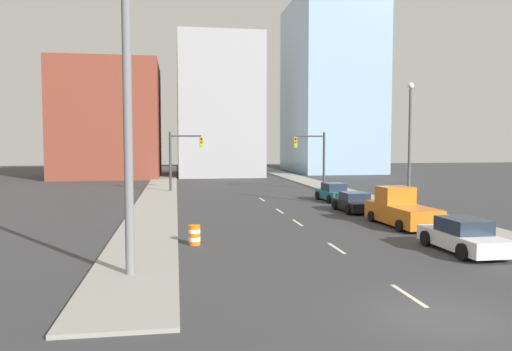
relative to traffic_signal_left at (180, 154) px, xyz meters
name	(u,v)px	position (x,y,z in m)	size (l,w,h in m)	color
ground_plane	(442,317)	(6.89, -36.99, -3.78)	(200.00, 200.00, 0.00)	#38383A
sidewalk_left	(162,185)	(-1.94, 7.81, -3.71)	(3.25, 89.60, 0.13)	gray
sidewalk_right	(313,183)	(15.71, 7.81, -3.71)	(3.25, 89.60, 0.13)	gray
lane_stripe_at_2m	(408,295)	(6.89, -34.99, -3.77)	(0.16, 2.40, 0.01)	beige
lane_stripe_at_9m	(336,248)	(6.89, -27.78, -3.77)	(0.16, 2.40, 0.01)	beige
lane_stripe_at_17m	(297,223)	(6.89, -20.32, -3.77)	(0.16, 2.40, 0.01)	beige
lane_stripe_at_22m	(280,211)	(6.89, -15.07, -3.77)	(0.16, 2.40, 0.01)	beige
lane_stripe_at_29m	(262,199)	(6.89, -7.70, -3.77)	(0.16, 2.40, 0.01)	beige
building_brick_left	(109,121)	(-9.67, 23.98, 4.21)	(14.00, 16.00, 15.96)	brown
building_office_center	(217,109)	(5.97, 27.98, 6.32)	(12.00, 20.00, 20.18)	#99999E
building_glass_right	(330,87)	(25.41, 31.98, 10.45)	(13.00, 20.00, 28.46)	#8CADC6
traffic_signal_left	(180,154)	(0.00, 0.00, 0.00)	(3.33, 0.35, 5.93)	#38383D
traffic_signal_right	(315,153)	(13.78, 0.00, 0.00)	(3.33, 0.35, 5.93)	#38383D
utility_pole_left_near	(128,121)	(-2.04, -31.39, 1.83)	(1.60, 0.32, 10.96)	slate
traffic_barrel	(194,235)	(0.46, -25.98, -3.30)	(0.56, 0.56, 0.95)	orange
street_lamp	(410,138)	(15.58, -17.24, 1.39)	(0.44, 0.44, 8.97)	#4C4C51
sedan_white	(463,236)	(12.18, -29.44, -3.08)	(2.22, 4.82, 1.51)	silver
pickup_truck_orange	(401,210)	(12.62, -22.25, -2.88)	(2.58, 5.86, 2.23)	orange
sedan_black	(354,203)	(12.01, -16.22, -3.14)	(2.26, 4.33, 1.37)	black
sedan_teal	(334,193)	(12.58, -9.83, -3.09)	(2.23, 4.61, 1.51)	#196B75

